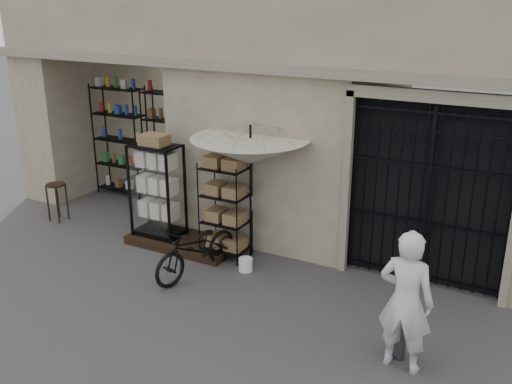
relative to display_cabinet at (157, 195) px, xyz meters
The scene contains 13 objects.
ground 3.37m from the display_cabinet, 27.47° to the right, with size 80.00×80.00×0.00m, color black.
shop_recess 2.17m from the display_cabinet, 141.23° to the left, with size 3.00×1.70×3.00m, color black.
shop_shelving 2.49m from the display_cabinet, 132.86° to the left, with size 2.70×0.50×2.50m, color black.
iron_gate 4.73m from the display_cabinet, ahead, with size 2.50×0.21×3.00m.
step_platform 0.97m from the display_cabinet, ahead, with size 2.00×0.90×0.15m, color black.
display_cabinet is the anchor object (origin of this frame).
wire_rack 1.40m from the display_cabinet, ahead, with size 0.81×0.62×1.72m.
market_umbrella 2.13m from the display_cabinet, ahead, with size 2.12×2.14×2.83m.
white_bucket 2.15m from the display_cabinet, ahead, with size 0.23×0.23×0.22m, color white.
bicycle 1.79m from the display_cabinet, 29.50° to the right, with size 0.61×0.91×1.74m, color black.
wooden_stool 2.53m from the display_cabinet, behind, with size 0.40×0.40×0.78m.
steel_bollard 5.10m from the display_cabinet, 16.81° to the right, with size 0.15×0.15×0.81m, color #464D53.
shopkeeper 5.25m from the display_cabinet, 18.36° to the right, with size 0.66×1.82×0.44m, color silver.
Camera 1 is at (3.27, -6.24, 4.37)m, focal length 40.00 mm.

